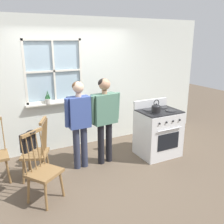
{
  "coord_description": "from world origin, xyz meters",
  "views": [
    {
      "loc": [
        -1.64,
        -3.52,
        2.25
      ],
      "look_at": [
        0.32,
        0.28,
        1.0
      ],
      "focal_mm": 40.0,
      "sensor_mm": 36.0,
      "label": 1
    }
  ],
  "objects_px": {
    "chair_center_cluster": "(36,153)",
    "handbag": "(28,142)",
    "person_teen_center": "(105,113)",
    "stove": "(158,132)",
    "person_elderly_left": "(79,118)",
    "kettle": "(156,108)",
    "potted_plant": "(48,99)",
    "chair_by_window": "(43,172)"
  },
  "relations": [
    {
      "from": "stove",
      "to": "handbag",
      "type": "height_order",
      "value": "stove"
    },
    {
      "from": "chair_center_cluster",
      "to": "kettle",
      "type": "relative_size",
      "value": 4.19
    },
    {
      "from": "chair_center_cluster",
      "to": "stove",
      "type": "relative_size",
      "value": 0.95
    },
    {
      "from": "kettle",
      "to": "handbag",
      "type": "relative_size",
      "value": 0.8
    },
    {
      "from": "stove",
      "to": "chair_by_window",
      "type": "bearing_deg",
      "value": -168.96
    },
    {
      "from": "kettle",
      "to": "potted_plant",
      "type": "height_order",
      "value": "potted_plant"
    },
    {
      "from": "kettle",
      "to": "potted_plant",
      "type": "bearing_deg",
      "value": 143.63
    },
    {
      "from": "person_elderly_left",
      "to": "handbag",
      "type": "height_order",
      "value": "person_elderly_left"
    },
    {
      "from": "chair_center_cluster",
      "to": "potted_plant",
      "type": "distance_m",
      "value": 1.24
    },
    {
      "from": "person_elderly_left",
      "to": "person_teen_center",
      "type": "relative_size",
      "value": 0.99
    },
    {
      "from": "kettle",
      "to": "potted_plant",
      "type": "relative_size",
      "value": 0.91
    },
    {
      "from": "kettle",
      "to": "chair_center_cluster",
      "type": "bearing_deg",
      "value": 171.49
    },
    {
      "from": "chair_by_window",
      "to": "stove",
      "type": "relative_size",
      "value": 0.95
    },
    {
      "from": "person_elderly_left",
      "to": "chair_center_cluster",
      "type": "bearing_deg",
      "value": -179.35
    },
    {
      "from": "person_elderly_left",
      "to": "kettle",
      "type": "distance_m",
      "value": 1.43
    },
    {
      "from": "person_elderly_left",
      "to": "stove",
      "type": "xyz_separation_m",
      "value": [
        1.56,
        -0.2,
        -0.47
      ]
    },
    {
      "from": "person_teen_center",
      "to": "handbag",
      "type": "bearing_deg",
      "value": -168.77
    },
    {
      "from": "person_teen_center",
      "to": "stove",
      "type": "height_order",
      "value": "person_teen_center"
    },
    {
      "from": "chair_center_cluster",
      "to": "person_elderly_left",
      "type": "distance_m",
      "value": 0.92
    },
    {
      "from": "person_teen_center",
      "to": "stove",
      "type": "xyz_separation_m",
      "value": [
        1.09,
        -0.18,
        -0.51
      ]
    },
    {
      "from": "potted_plant",
      "to": "handbag",
      "type": "xyz_separation_m",
      "value": [
        -0.63,
        -1.39,
        -0.27
      ]
    },
    {
      "from": "chair_center_cluster",
      "to": "potted_plant",
      "type": "height_order",
      "value": "potted_plant"
    },
    {
      "from": "chair_center_cluster",
      "to": "potted_plant",
      "type": "xyz_separation_m",
      "value": [
        0.46,
        0.93,
        0.68
      ]
    },
    {
      "from": "person_elderly_left",
      "to": "potted_plant",
      "type": "relative_size",
      "value": 5.79
    },
    {
      "from": "person_teen_center",
      "to": "person_elderly_left",
      "type": "bearing_deg",
      "value": 170.84
    },
    {
      "from": "chair_center_cluster",
      "to": "handbag",
      "type": "height_order",
      "value": "same"
    },
    {
      "from": "chair_by_window",
      "to": "stove",
      "type": "distance_m",
      "value": 2.42
    },
    {
      "from": "chair_by_window",
      "to": "person_teen_center",
      "type": "relative_size",
      "value": 0.65
    },
    {
      "from": "chair_by_window",
      "to": "person_elderly_left",
      "type": "height_order",
      "value": "person_elderly_left"
    },
    {
      "from": "chair_by_window",
      "to": "kettle",
      "type": "height_order",
      "value": "kettle"
    },
    {
      "from": "chair_by_window",
      "to": "person_teen_center",
      "type": "xyz_separation_m",
      "value": [
        1.28,
        0.64,
        0.53
      ]
    },
    {
      "from": "potted_plant",
      "to": "handbag",
      "type": "distance_m",
      "value": 1.55
    },
    {
      "from": "kettle",
      "to": "potted_plant",
      "type": "xyz_separation_m",
      "value": [
        -1.7,
        1.25,
        0.1
      ]
    },
    {
      "from": "chair_center_cluster",
      "to": "kettle",
      "type": "distance_m",
      "value": 2.26
    },
    {
      "from": "chair_center_cluster",
      "to": "kettle",
      "type": "xyz_separation_m",
      "value": [
        2.16,
        -0.32,
        0.57
      ]
    },
    {
      "from": "person_elderly_left",
      "to": "kettle",
      "type": "bearing_deg",
      "value": -13.45
    },
    {
      "from": "person_elderly_left",
      "to": "person_teen_center",
      "type": "height_order",
      "value": "person_teen_center"
    },
    {
      "from": "potted_plant",
      "to": "handbag",
      "type": "relative_size",
      "value": 0.89
    },
    {
      "from": "person_teen_center",
      "to": "kettle",
      "type": "distance_m",
      "value": 0.96
    },
    {
      "from": "person_elderly_left",
      "to": "person_teen_center",
      "type": "bearing_deg",
      "value": -2.84
    },
    {
      "from": "person_elderly_left",
      "to": "kettle",
      "type": "height_order",
      "value": "person_elderly_left"
    },
    {
      "from": "person_elderly_left",
      "to": "handbag",
      "type": "relative_size",
      "value": 5.14
    }
  ]
}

